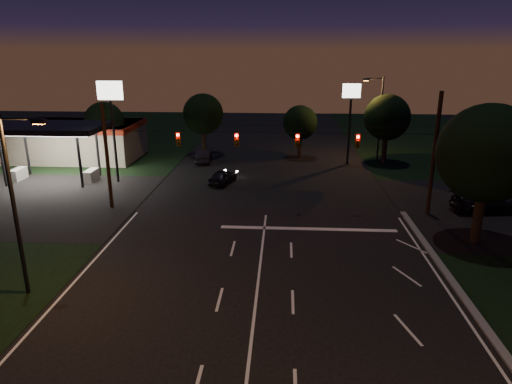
# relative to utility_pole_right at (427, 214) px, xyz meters

# --- Properties ---
(ground) EXTENTS (140.00, 140.00, 0.00)m
(ground) POSITION_rel_utility_pole_right_xyz_m (-12.00, -15.00, 0.00)
(ground) COLOR black
(ground) RESTS_ON ground
(cross_street_left) EXTENTS (20.00, 16.00, 0.02)m
(cross_street_left) POSITION_rel_utility_pole_right_xyz_m (-32.00, 1.00, 0.00)
(cross_street_left) COLOR black
(cross_street_left) RESTS_ON ground
(stop_bar) EXTENTS (12.00, 0.50, 0.01)m
(stop_bar) POSITION_rel_utility_pole_right_xyz_m (-9.00, -3.50, 0.01)
(stop_bar) COLOR silver
(stop_bar) RESTS_ON ground
(utility_pole_right) EXTENTS (0.30, 0.30, 9.00)m
(utility_pole_right) POSITION_rel_utility_pole_right_xyz_m (0.00, 0.00, 0.00)
(utility_pole_right) COLOR black
(utility_pole_right) RESTS_ON ground
(utility_pole_left) EXTENTS (0.28, 0.28, 8.00)m
(utility_pole_left) POSITION_rel_utility_pole_right_xyz_m (-24.00, 0.00, 0.00)
(utility_pole_left) COLOR black
(utility_pole_left) RESTS_ON ground
(signal_span) EXTENTS (24.00, 0.40, 1.56)m
(signal_span) POSITION_rel_utility_pole_right_xyz_m (-12.00, -0.04, 5.50)
(signal_span) COLOR black
(signal_span) RESTS_ON ground
(gas_station) EXTENTS (14.20, 16.10, 5.25)m
(gas_station) POSITION_rel_utility_pole_right_xyz_m (-33.86, 15.39, 2.38)
(gas_station) COLOR gray
(gas_station) RESTS_ON ground
(pole_sign_left_near) EXTENTS (2.20, 0.30, 9.10)m
(pole_sign_left_near) POSITION_rel_utility_pole_right_xyz_m (-26.00, 7.00, 6.98)
(pole_sign_left_near) COLOR black
(pole_sign_left_near) RESTS_ON ground
(pole_sign_right) EXTENTS (1.80, 0.30, 8.40)m
(pole_sign_right) POSITION_rel_utility_pole_right_xyz_m (-4.00, 15.00, 6.24)
(pole_sign_right) COLOR black
(pole_sign_right) RESTS_ON ground
(street_light_left) EXTENTS (2.20, 0.35, 9.00)m
(street_light_left) POSITION_rel_utility_pole_right_xyz_m (-23.24, -13.00, 5.24)
(street_light_left) COLOR black
(street_light_left) RESTS_ON ground
(street_light_right_far) EXTENTS (2.20, 0.35, 9.00)m
(street_light_right_far) POSITION_rel_utility_pole_right_xyz_m (-0.76, 17.00, 5.24)
(street_light_right_far) COLOR black
(street_light_right_far) RESTS_ON ground
(tree_right_near) EXTENTS (6.00, 6.00, 8.76)m
(tree_right_near) POSITION_rel_utility_pole_right_xyz_m (1.53, -4.83, 5.68)
(tree_right_near) COLOR black
(tree_right_near) RESTS_ON ground
(tree_far_a) EXTENTS (4.20, 4.20, 6.42)m
(tree_far_a) POSITION_rel_utility_pole_right_xyz_m (-29.98, 15.12, 4.26)
(tree_far_a) COLOR black
(tree_far_a) RESTS_ON ground
(tree_far_b) EXTENTS (4.60, 4.60, 6.98)m
(tree_far_b) POSITION_rel_utility_pole_right_xyz_m (-19.98, 19.13, 4.61)
(tree_far_b) COLOR black
(tree_far_b) RESTS_ON ground
(tree_far_c) EXTENTS (3.80, 3.80, 5.86)m
(tree_far_c) POSITION_rel_utility_pole_right_xyz_m (-8.98, 18.10, 3.90)
(tree_far_c) COLOR black
(tree_far_c) RESTS_ON ground
(tree_far_d) EXTENTS (4.80, 4.80, 7.30)m
(tree_far_d) POSITION_rel_utility_pole_right_xyz_m (0.02, 16.13, 4.83)
(tree_far_d) COLOR black
(tree_far_d) RESTS_ON ground
(tree_far_e) EXTENTS (4.00, 4.00, 6.18)m
(tree_far_e) POSITION_rel_utility_pole_right_xyz_m (8.02, 14.11, 4.11)
(tree_far_e) COLOR black
(tree_far_e) RESTS_ON ground
(car_oncoming_a) EXTENTS (2.54, 4.07, 1.29)m
(car_oncoming_a) POSITION_rel_utility_pole_right_xyz_m (-16.28, 7.07, 0.65)
(car_oncoming_a) COLOR black
(car_oncoming_a) RESTS_ON ground
(car_oncoming_b) EXTENTS (1.76, 4.30, 1.38)m
(car_oncoming_b) POSITION_rel_utility_pole_right_xyz_m (-19.41, 15.17, 0.69)
(car_oncoming_b) COLOR black
(car_oncoming_b) RESTS_ON ground
(car_cross) EXTENTS (5.63, 2.82, 1.57)m
(car_cross) POSITION_rel_utility_pole_right_xyz_m (4.61, 0.75, 0.78)
(car_cross) COLOR black
(car_cross) RESTS_ON ground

